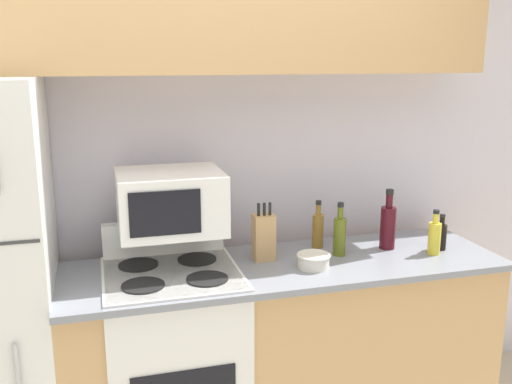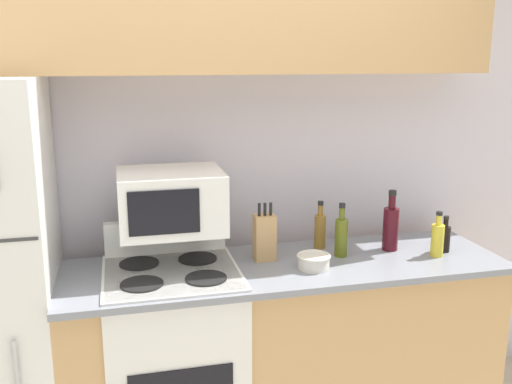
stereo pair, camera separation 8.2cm
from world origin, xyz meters
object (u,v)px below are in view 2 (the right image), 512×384
object	(u,v)px
knife_block	(264,237)
bottle_wine_red	(391,227)
bowl	(314,261)
microwave	(171,201)
bottle_cooking_spray	(437,239)
stove	(175,363)
bottle_vinegar	(320,230)
bottle_olive_oil	(341,236)
bottle_soy_sauce	(445,238)

from	to	relation	value
knife_block	bottle_wine_red	world-z (taller)	bottle_wine_red
bowl	microwave	bearing A→B (deg)	164.10
bottle_cooking_spray	stove	bearing A→B (deg)	176.50
bowl	bottle_vinegar	bearing A→B (deg)	64.64
stove	bottle_olive_oil	world-z (taller)	bottle_olive_oil
bottle_vinegar	bottle_wine_red	xyz separation A→B (m)	(0.33, -0.11, 0.02)
microwave	bottle_cooking_spray	distance (m)	1.27
bowl	bottle_soy_sauce	world-z (taller)	bottle_soy_sauce
bottle_cooking_spray	bottle_wine_red	bearing A→B (deg)	141.81
knife_block	bottle_cooking_spray	bearing A→B (deg)	-10.45
stove	bowl	xyz separation A→B (m)	(0.63, -0.09, 0.47)
stove	microwave	bearing A→B (deg)	79.20
knife_block	bottle_vinegar	xyz separation A→B (m)	(0.31, 0.09, -0.02)
knife_block	bottle_soy_sauce	xyz separation A→B (m)	(0.88, -0.10, -0.04)
bottle_vinegar	bottle_olive_oil	size ratio (longest dim) A/B	0.92
microwave	bottle_cooking_spray	bearing A→B (deg)	-7.33
stove	microwave	world-z (taller)	microwave
bowl	bottle_olive_oil	distance (m)	0.23
bottle_soy_sauce	bottle_olive_oil	xyz separation A→B (m)	(-0.52, 0.06, 0.03)
knife_block	bottle_soy_sauce	distance (m)	0.89
microwave	bottle_vinegar	xyz separation A→B (m)	(0.74, 0.09, -0.21)
bottle_cooking_spray	bowl	bearing A→B (deg)	-178.62
microwave	bottle_soy_sauce	size ratio (longest dim) A/B	2.53
bowl	bottle_olive_oil	size ratio (longest dim) A/B	0.59
microwave	knife_block	size ratio (longest dim) A/B	1.65
stove	bottle_soy_sauce	size ratio (longest dim) A/B	6.05
microwave	bottle_vinegar	bearing A→B (deg)	6.61
bottle_cooking_spray	bottle_olive_oil	bearing A→B (deg)	166.33
microwave	bottle_vinegar	size ratio (longest dim) A/B	1.90
bottle_vinegar	bottle_wine_red	size ratio (longest dim) A/B	0.80
bottle_olive_oil	bowl	bearing A→B (deg)	-145.49
bottle_soy_sauce	bottle_wine_red	size ratio (longest dim) A/B	0.60
stove	bottle_cooking_spray	size ratio (longest dim) A/B	4.95
bowl	bottle_soy_sauce	bearing A→B (deg)	5.27
knife_block	bottle_vinegar	bearing A→B (deg)	17.06
bottle_wine_red	bottle_vinegar	bearing A→B (deg)	161.94
bottle_soy_sauce	bowl	bearing A→B (deg)	-174.73
knife_block	bowl	size ratio (longest dim) A/B	1.79
stove	microwave	size ratio (longest dim) A/B	2.39
bowl	bottle_wine_red	distance (m)	0.48
bottle_cooking_spray	microwave	bearing A→B (deg)	172.67
bottle_olive_oil	bottle_cooking_spray	xyz separation A→B (m)	(0.45, -0.11, -0.02)
stove	bottle_wine_red	distance (m)	1.21
microwave	bottle_wine_red	size ratio (longest dim) A/B	1.52
stove	bottle_vinegar	bearing A→B (deg)	12.59
bottle_olive_oil	bottle_cooking_spray	world-z (taller)	bottle_olive_oil
bowl	bottle_vinegar	world-z (taller)	bottle_vinegar
stove	bottle_wine_red	bearing A→B (deg)	3.24
microwave	bottle_vinegar	distance (m)	0.77
bottle_olive_oil	bottle_wine_red	xyz separation A→B (m)	(0.27, 0.03, 0.02)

